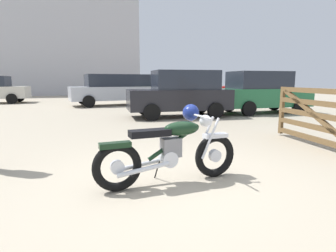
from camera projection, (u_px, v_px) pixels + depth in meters
The scene contains 8 objects.
ground_plane at pixel (183, 181), 3.91m from camera, with size 80.00×80.00×0.00m, color tan.
vintage_motorcycle at pixel (172, 148), 3.78m from camera, with size 2.08×0.73×1.07m.
timber_gate at pixel (326, 115), 5.62m from camera, with size 0.38×2.54×1.60m.
silver_sedan_mid at pixel (200, 89), 17.60m from camera, with size 4.21×1.94×1.67m.
red_hatchback_near at pixel (115, 89), 15.62m from camera, with size 4.88×2.41×1.74m.
white_estate_far at pixel (181, 93), 10.62m from camera, with size 4.01×2.06×1.78m.
blue_hatchback_right at pixel (262, 92), 11.86m from camera, with size 3.96×1.94×1.78m.
industrial_building at pixel (29, 45), 27.98m from camera, with size 22.07×10.02×21.60m.
Camera 1 is at (-1.34, -3.49, 1.41)m, focal length 29.39 mm.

